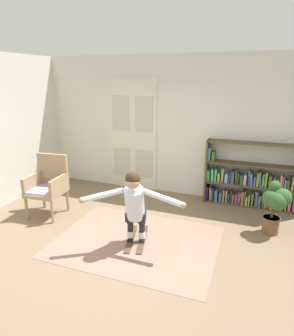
{
  "coord_description": "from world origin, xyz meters",
  "views": [
    {
      "loc": [
        1.58,
        -3.35,
        2.43
      ],
      "look_at": [
        0.01,
        0.86,
        1.05
      ],
      "focal_mm": 31.35,
      "sensor_mm": 36.0,
      "label": 1
    }
  ],
  "objects_px": {
    "potted_plant": "(275,203)",
    "skis_pair": "(137,239)",
    "bookshelf": "(249,183)",
    "wicker_chair": "(48,184)",
    "person_skier": "(134,202)"
  },
  "relations": [
    {
      "from": "bookshelf",
      "to": "person_skier",
      "type": "distance_m",
      "value": 2.66
    },
    {
      "from": "potted_plant",
      "to": "skis_pair",
      "type": "xyz_separation_m",
      "value": [
        -1.98,
        -0.99,
        -0.5
      ]
    },
    {
      "from": "wicker_chair",
      "to": "potted_plant",
      "type": "relative_size",
      "value": 1.27
    },
    {
      "from": "potted_plant",
      "to": "skis_pair",
      "type": "bearing_deg",
      "value": -153.51
    },
    {
      "from": "bookshelf",
      "to": "person_skier",
      "type": "bearing_deg",
      "value": -125.12
    },
    {
      "from": "potted_plant",
      "to": "skis_pair",
      "type": "distance_m",
      "value": 2.27
    },
    {
      "from": "skis_pair",
      "to": "person_skier",
      "type": "xyz_separation_m",
      "value": [
        0.04,
        -0.16,
        0.69
      ]
    },
    {
      "from": "person_skier",
      "to": "skis_pair",
      "type": "bearing_deg",
      "value": 103.66
    },
    {
      "from": "bookshelf",
      "to": "skis_pair",
      "type": "height_order",
      "value": "bookshelf"
    },
    {
      "from": "bookshelf",
      "to": "person_skier",
      "type": "height_order",
      "value": "bookshelf"
    },
    {
      "from": "potted_plant",
      "to": "skis_pair",
      "type": "height_order",
      "value": "potted_plant"
    },
    {
      "from": "wicker_chair",
      "to": "person_skier",
      "type": "relative_size",
      "value": 0.76
    },
    {
      "from": "bookshelf",
      "to": "skis_pair",
      "type": "relative_size",
      "value": 2.24
    },
    {
      "from": "potted_plant",
      "to": "wicker_chair",
      "type": "bearing_deg",
      "value": -170.46
    },
    {
      "from": "bookshelf",
      "to": "skis_pair",
      "type": "bearing_deg",
      "value": -127.87
    }
  ]
}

